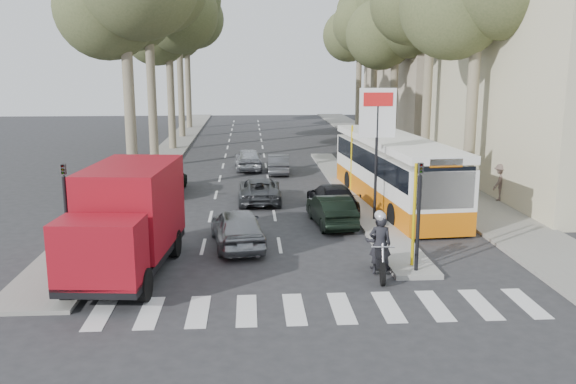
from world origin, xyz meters
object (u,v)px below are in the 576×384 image
at_px(dark_hatchback, 331,210).
at_px(city_bus, 394,169).
at_px(red_truck, 127,218).
at_px(silver_hatchback, 238,227).
at_px(motorcycle, 379,245).

xyz_separation_m(dark_hatchback, city_bus, (3.42, 3.59, 1.05)).
relative_size(red_truck, city_bus, 0.53).
distance_m(silver_hatchback, dark_hatchback, 4.70).
bearing_deg(motorcycle, red_truck, -177.96).
distance_m(city_bus, motorcycle, 9.93).
relative_size(silver_hatchback, red_truck, 0.64).
bearing_deg(red_truck, silver_hatchback, 43.71).
height_order(dark_hatchback, city_bus, city_bus).
xyz_separation_m(red_truck, motorcycle, (7.93, -0.53, -0.86)).
relative_size(silver_hatchback, motorcycle, 1.73).
bearing_deg(silver_hatchback, dark_hatchback, -152.19).
height_order(city_bus, motorcycle, city_bus).
height_order(silver_hatchback, red_truck, red_truck).
relative_size(silver_hatchback, dark_hatchback, 1.08).
bearing_deg(red_truck, dark_hatchback, 42.45).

